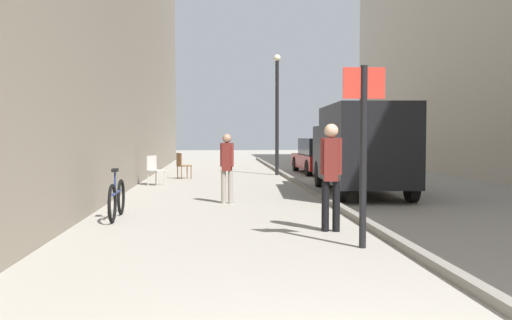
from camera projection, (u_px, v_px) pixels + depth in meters
ground_plane at (255, 193)px, 14.91m from camera, size 80.00×80.00×0.00m
kerb_strip at (312, 191)px, 15.02m from camera, size 0.16×40.00×0.12m
pedestrian_main_foreground at (227, 163)px, 12.74m from camera, size 0.32×0.23×1.63m
pedestrian_mid_block at (331, 169)px, 9.07m from camera, size 0.35×0.23×1.80m
delivery_van at (360, 147)px, 14.84m from camera, size 2.25×5.58×2.38m
parked_car at (321, 156)px, 22.54m from camera, size 1.93×4.25×1.45m
street_sign_post at (363, 140)px, 7.73m from camera, size 0.60×0.10×2.60m
lamp_post at (277, 106)px, 21.52m from camera, size 0.28×0.28×4.76m
bicycle_leaning at (117, 199)px, 10.46m from camera, size 0.10×1.77×0.98m
cafe_chair_near_window at (154, 168)px, 17.31m from camera, size 0.61×0.61×0.94m
cafe_chair_by_doorway at (182, 164)px, 19.79m from camera, size 0.59×0.59×0.94m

